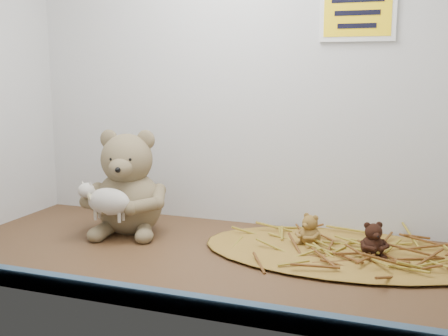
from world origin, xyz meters
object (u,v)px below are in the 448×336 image
(main_teddy, at_px, (128,182))
(mini_teddy_brown, at_px, (373,238))
(toy_lamb, at_px, (109,202))
(mini_teddy_tan, at_px, (310,228))

(main_teddy, xyz_separation_m, mini_teddy_brown, (0.62, -0.01, -0.08))
(main_teddy, xyz_separation_m, toy_lamb, (0.00, -0.10, -0.03))
(toy_lamb, xyz_separation_m, mini_teddy_brown, (0.62, 0.09, -0.05))
(main_teddy, height_order, toy_lamb, main_teddy)
(main_teddy, height_order, mini_teddy_brown, main_teddy)
(mini_teddy_tan, distance_m, mini_teddy_brown, 0.15)
(mini_teddy_tan, relative_size, mini_teddy_brown, 0.97)
(main_teddy, relative_size, mini_teddy_brown, 3.43)
(mini_teddy_tan, bearing_deg, main_teddy, -148.42)
(mini_teddy_tan, bearing_deg, toy_lamb, -137.07)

